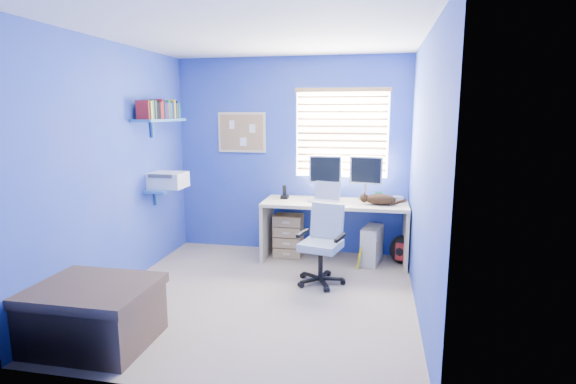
% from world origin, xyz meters
% --- Properties ---
extents(floor, '(3.00, 3.20, 0.00)m').
position_xyz_m(floor, '(0.00, 0.00, 0.00)').
color(floor, tan).
rests_on(floor, ground).
extents(ceiling, '(3.00, 3.20, 0.00)m').
position_xyz_m(ceiling, '(0.00, 0.00, 2.50)').
color(ceiling, white).
rests_on(ceiling, wall_back).
extents(wall_back, '(3.00, 0.01, 2.50)m').
position_xyz_m(wall_back, '(0.00, 1.60, 1.25)').
color(wall_back, '#2341B7').
rests_on(wall_back, ground).
extents(wall_front, '(3.00, 0.01, 2.50)m').
position_xyz_m(wall_front, '(0.00, -1.60, 1.25)').
color(wall_front, '#2341B7').
rests_on(wall_front, ground).
extents(wall_left, '(0.01, 3.20, 2.50)m').
position_xyz_m(wall_left, '(-1.50, 0.00, 1.25)').
color(wall_left, '#2341B7').
rests_on(wall_left, ground).
extents(wall_right, '(0.01, 3.20, 2.50)m').
position_xyz_m(wall_right, '(1.50, 0.00, 1.25)').
color(wall_right, '#2341B7').
rests_on(wall_right, ground).
extents(desk, '(1.74, 0.65, 0.74)m').
position_xyz_m(desk, '(0.61, 1.26, 0.37)').
color(desk, beige).
rests_on(desk, floor).
extents(laptop, '(0.39, 0.34, 0.22)m').
position_xyz_m(laptop, '(0.48, 1.23, 0.85)').
color(laptop, silver).
rests_on(laptop, desk).
extents(monitor_left, '(0.40, 0.12, 0.54)m').
position_xyz_m(monitor_left, '(0.47, 1.44, 1.01)').
color(monitor_left, silver).
rests_on(monitor_left, desk).
extents(monitor_right, '(0.41, 0.19, 0.54)m').
position_xyz_m(monitor_right, '(0.97, 1.46, 1.01)').
color(monitor_right, silver).
rests_on(monitor_right, desk).
extents(phone, '(0.09, 0.11, 0.17)m').
position_xyz_m(phone, '(-0.03, 1.33, 0.82)').
color(phone, black).
rests_on(phone, desk).
extents(mug, '(0.10, 0.09, 0.10)m').
position_xyz_m(mug, '(1.13, 1.46, 0.79)').
color(mug, '#13664C').
rests_on(mug, desk).
extents(cd_spindle, '(0.13, 0.13, 0.07)m').
position_xyz_m(cd_spindle, '(1.36, 1.38, 0.78)').
color(cd_spindle, silver).
rests_on(cd_spindle, desk).
extents(cat, '(0.36, 0.20, 0.13)m').
position_xyz_m(cat, '(1.15, 1.18, 0.80)').
color(cat, black).
rests_on(cat, desk).
extents(tower_pc, '(0.28, 0.47, 0.45)m').
position_xyz_m(tower_pc, '(1.07, 1.25, 0.23)').
color(tower_pc, beige).
rests_on(tower_pc, floor).
extents(drawer_boxes, '(0.35, 0.28, 0.54)m').
position_xyz_m(drawer_boxes, '(0.02, 1.31, 0.27)').
color(drawer_boxes, tan).
rests_on(drawer_boxes, floor).
extents(yellow_book, '(0.03, 0.17, 0.24)m').
position_xyz_m(yellow_book, '(0.93, 1.05, 0.12)').
color(yellow_book, yellow).
rests_on(yellow_book, floor).
extents(backpack, '(0.34, 0.28, 0.35)m').
position_xyz_m(backpack, '(1.43, 1.29, 0.18)').
color(backpack, black).
rests_on(backpack, floor).
extents(bed_corner, '(1.01, 0.72, 0.49)m').
position_xyz_m(bed_corner, '(-1.12, -1.14, 0.24)').
color(bed_corner, '#493729').
rests_on(bed_corner, floor).
extents(office_chair, '(0.58, 0.58, 0.84)m').
position_xyz_m(office_chair, '(0.55, 0.50, 0.31)').
color(office_chair, black).
rests_on(office_chair, floor).
extents(window_blinds, '(1.15, 0.05, 1.10)m').
position_xyz_m(window_blinds, '(0.65, 1.57, 1.55)').
color(window_blinds, white).
rests_on(window_blinds, ground).
extents(corkboard, '(0.64, 0.02, 0.52)m').
position_xyz_m(corkboard, '(-0.65, 1.58, 1.55)').
color(corkboard, beige).
rests_on(corkboard, ground).
extents(wall_shelves, '(0.42, 0.90, 1.05)m').
position_xyz_m(wall_shelves, '(-1.35, 0.75, 1.43)').
color(wall_shelves, teal).
rests_on(wall_shelves, ground).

